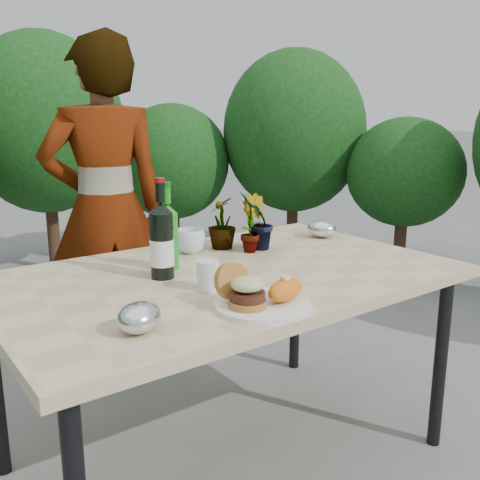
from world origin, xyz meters
TOP-DOWN VIEW (x-y plane):
  - ground at (0.00, 0.00)m, footprint 80.00×80.00m
  - patio_table at (0.00, 0.00)m, footprint 1.60×1.00m
  - shrub_hedge at (-0.20, 1.45)m, footprint 6.89×5.11m
  - dinner_plate at (-0.13, -0.36)m, footprint 0.28×0.28m
  - burger_stack at (-0.18, -0.34)m, footprint 0.11×0.16m
  - sweet_potato at (-0.06, -0.38)m, footprint 0.17×0.12m
  - grilled_veg at (-0.11, -0.27)m, footprint 0.08×0.05m
  - wine_bottle at (-0.22, 0.07)m, footprint 0.08×0.08m
  - sparkling_water at (-0.15, 0.15)m, footprint 0.08×0.08m
  - plastic_cup at (-0.16, -0.13)m, footprint 0.07×0.07m
  - seedling_left at (0.23, 0.17)m, footprint 0.14×0.16m
  - seedling_mid at (0.29, 0.19)m, footprint 0.16×0.16m
  - seedling_right at (0.18, 0.29)m, footprint 0.17×0.17m
  - blue_bowl at (0.03, 0.30)m, footprint 0.16×0.16m
  - foil_packet_left at (-0.49, -0.31)m, footprint 0.17×0.16m
  - foil_packet_right at (0.66, 0.19)m, footprint 0.15×0.16m
  - person at (-0.04, 0.98)m, footprint 0.69×0.53m

SIDE VIEW (x-z plane):
  - ground at x=0.00m, z-range 0.00..0.00m
  - patio_table at x=0.00m, z-range 0.32..1.07m
  - dinner_plate at x=-0.13m, z-range 0.75..0.76m
  - grilled_veg at x=-0.11m, z-range 0.76..0.79m
  - foil_packet_left at x=-0.49m, z-range 0.75..0.83m
  - foil_packet_right at x=0.66m, z-range 0.75..0.83m
  - sweet_potato at x=-0.06m, z-range 0.77..0.83m
  - plastic_cup at x=-0.16m, z-range 0.75..0.84m
  - blue_bowl at x=0.03m, z-range 0.75..0.85m
  - burger_stack at x=-0.18m, z-range 0.75..0.87m
  - person at x=-0.04m, z-range 0.00..1.67m
  - seedling_right at x=0.18m, z-range 0.75..0.97m
  - seedling_mid at x=0.29m, z-range 0.75..0.98m
  - sparkling_water at x=-0.15m, z-range 0.71..1.02m
  - seedling_left at x=0.23m, z-range 0.75..1.00m
  - wine_bottle at x=-0.22m, z-range 0.70..1.05m
  - shrub_hedge at x=-0.20m, z-range 0.12..2.11m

